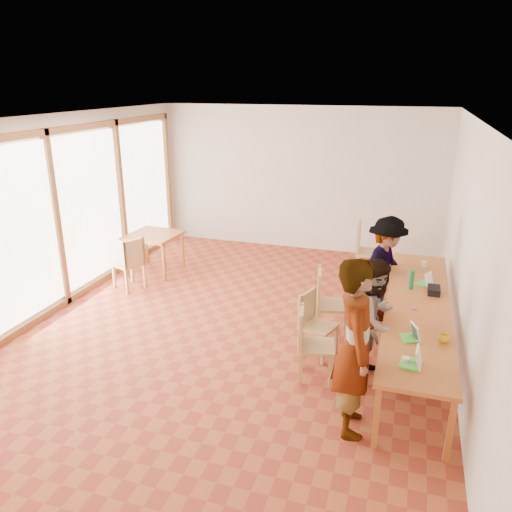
{
  "coord_description": "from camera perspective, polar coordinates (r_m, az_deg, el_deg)",
  "views": [
    {
      "loc": [
        2.26,
        -6.21,
        3.46
      ],
      "look_at": [
        0.25,
        0.18,
        1.1
      ],
      "focal_mm": 35.0,
      "sensor_mm": 36.0,
      "label": 1
    }
  ],
  "objects": [
    {
      "name": "wall_front",
      "position": [
        3.72,
        -24.46,
        -14.35
      ],
      "size": [
        6.0,
        0.1,
        3.0
      ],
      "primitive_type": "cube",
      "color": "beige",
      "rests_on": "ground"
    },
    {
      "name": "black_pouch",
      "position": [
        7.14,
        19.67,
        -3.71
      ],
      "size": [
        0.16,
        0.26,
        0.09
      ],
      "primitive_type": "cube",
      "color": "black",
      "rests_on": "communal_table"
    },
    {
      "name": "ground",
      "position": [
        7.46,
        -2.27,
        -8.25
      ],
      "size": [
        8.0,
        8.0,
        0.0
      ],
      "primitive_type": "plane",
      "color": "#9C4825",
      "rests_on": "ground"
    },
    {
      "name": "wall_right",
      "position": [
        6.55,
        23.09,
        0.41
      ],
      "size": [
        0.1,
        8.0,
        3.0
      ],
      "primitive_type": "cube",
      "color": "beige",
      "rests_on": "ground"
    },
    {
      "name": "window_wall",
      "position": [
        8.34,
        -21.99,
        4.4
      ],
      "size": [
        0.1,
        8.0,
        3.0
      ],
      "primitive_type": "cube",
      "color": "white",
      "rests_on": "ground"
    },
    {
      "name": "condiment_cup",
      "position": [
        5.39,
        16.73,
        -11.33
      ],
      "size": [
        0.08,
        0.08,
        0.06
      ],
      "primitive_type": "cylinder",
      "color": "white",
      "rests_on": "communal_table"
    },
    {
      "name": "pink_phone",
      "position": [
        6.61,
        17.69,
        -5.72
      ],
      "size": [
        0.05,
        0.1,
        0.01
      ],
      "primitive_type": "cube",
      "color": "#BC3E78",
      "rests_on": "communal_table"
    },
    {
      "name": "laptop_far",
      "position": [
        7.4,
        18.83,
        -2.74
      ],
      "size": [
        0.26,
        0.27,
        0.18
      ],
      "rotation": [
        0.0,
        0.0,
        -0.42
      ],
      "color": "#4CD83E",
      "rests_on": "communal_table"
    },
    {
      "name": "person_far",
      "position": [
        7.71,
        14.58,
        -1.42
      ],
      "size": [
        0.95,
        1.18,
        1.6
      ],
      "primitive_type": "imported",
      "rotation": [
        0.0,
        0.0,
        1.18
      ],
      "color": "gray",
      "rests_on": "ground"
    },
    {
      "name": "ceiling",
      "position": [
        6.62,
        -2.62,
        15.58
      ],
      "size": [
        6.0,
        8.0,
        0.04
      ],
      "primitive_type": "cube",
      "color": "white",
      "rests_on": "wall_back"
    },
    {
      "name": "yellow_mug",
      "position": [
        5.9,
        20.7,
        -8.78
      ],
      "size": [
        0.15,
        0.15,
        0.09
      ],
      "primitive_type": "imported",
      "rotation": [
        0.0,
        0.0,
        -0.39
      ],
      "color": "yellow",
      "rests_on": "communal_table"
    },
    {
      "name": "person_mid",
      "position": [
        6.16,
        13.42,
        -7.11
      ],
      "size": [
        0.82,
        0.91,
        1.53
      ],
      "primitive_type": "imported",
      "rotation": [
        0.0,
        0.0,
        1.17
      ],
      "color": "gray",
      "rests_on": "ground"
    },
    {
      "name": "chair_far",
      "position": [
        7.09,
        8.02,
        -4.57
      ],
      "size": [
        0.53,
        0.53,
        0.52
      ],
      "rotation": [
        0.0,
        0.0,
        0.19
      ],
      "color": "tan",
      "rests_on": "ground"
    },
    {
      "name": "clear_glass",
      "position": [
        8.09,
        18.68,
        -0.89
      ],
      "size": [
        0.07,
        0.07,
        0.09
      ],
      "primitive_type": "cylinder",
      "color": "silver",
      "rests_on": "communal_table"
    },
    {
      "name": "green_bottle",
      "position": [
        7.15,
        17.33,
        -2.6
      ],
      "size": [
        0.07,
        0.07,
        0.28
      ],
      "primitive_type": "cylinder",
      "color": "#166E3A",
      "rests_on": "communal_table"
    },
    {
      "name": "laptop_near",
      "position": [
        5.35,
        17.59,
        -11.33
      ],
      "size": [
        0.23,
        0.26,
        0.2
      ],
      "rotation": [
        0.0,
        0.0,
        -0.08
      ],
      "color": "#4CD83E",
      "rests_on": "communal_table"
    },
    {
      "name": "chair_near",
      "position": [
        6.1,
        6.07,
        -9.15
      ],
      "size": [
        0.49,
        0.49,
        0.48
      ],
      "rotation": [
        0.0,
        0.0,
        0.18
      ],
      "color": "tan",
      "rests_on": "ground"
    },
    {
      "name": "wall_back",
      "position": [
        10.64,
        4.95,
        8.71
      ],
      "size": [
        6.0,
        0.1,
        3.0
      ],
      "primitive_type": "cube",
      "color": "beige",
      "rests_on": "ground"
    },
    {
      "name": "laptop_mid",
      "position": [
        5.85,
        17.38,
        -8.62
      ],
      "size": [
        0.25,
        0.26,
        0.18
      ],
      "rotation": [
        0.0,
        0.0,
        0.4
      ],
      "color": "#4CD83E",
      "rests_on": "communal_table"
    },
    {
      "name": "chair_empty",
      "position": [
        9.33,
        12.24,
        1.27
      ],
      "size": [
        0.49,
        0.49,
        0.54
      ],
      "rotation": [
        0.0,
        0.0,
        0.04
      ],
      "color": "tan",
      "rests_on": "ground"
    },
    {
      "name": "person_near",
      "position": [
        5.15,
        11.32,
        -10.22
      ],
      "size": [
        0.58,
        0.76,
        1.89
      ],
      "primitive_type": "imported",
      "rotation": [
        0.0,
        0.0,
        1.76
      ],
      "color": "gray",
      "rests_on": "ground"
    },
    {
      "name": "communal_table",
      "position": [
        6.77,
        18.02,
        -5.63
      ],
      "size": [
        0.8,
        4.0,
        0.75
      ],
      "color": "#B56328",
      "rests_on": "ground"
    },
    {
      "name": "chair_spare",
      "position": [
        8.84,
        -14.07,
        -0.26
      ],
      "size": [
        0.58,
        0.58,
        0.5
      ],
      "rotation": [
        0.0,
        0.0,
        2.73
      ],
      "color": "tan",
      "rests_on": "ground"
    },
    {
      "name": "side_table",
      "position": [
        9.57,
        -11.62,
        2.04
      ],
      "size": [
        0.9,
        0.9,
        0.75
      ],
      "rotation": [
        0.0,
        0.0,
        -0.07
      ],
      "color": "#B56328",
      "rests_on": "ground"
    },
    {
      "name": "chair_mid",
      "position": [
        6.63,
        6.48,
        -6.88
      ],
      "size": [
        0.52,
        0.52,
        0.47
      ],
      "rotation": [
        0.0,
        0.0,
        -0.34
      ],
      "color": "tan",
      "rests_on": "ground"
    }
  ]
}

